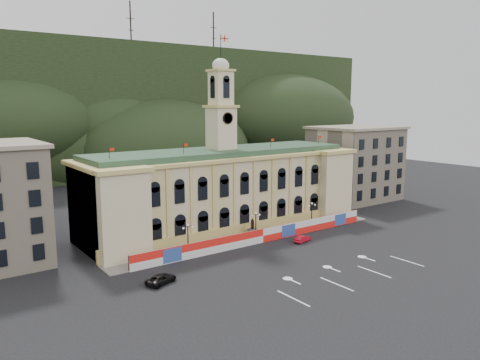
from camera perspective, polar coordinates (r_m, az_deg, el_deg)
ground at (r=73.22m, az=10.30°, el=-10.27°), size 260.00×260.00×0.00m
lane_markings at (r=70.10m, az=13.31°, el=-11.28°), size 26.00×10.00×0.02m
hill_ridge at (r=176.57m, az=-19.71°, el=7.22°), size 230.00×80.00×64.00m
city_hall at (r=91.70m, az=-2.14°, el=-1.05°), size 56.20×17.60×37.10m
side_building_right at (r=122.68m, az=13.85°, el=2.03°), size 21.00×17.00×18.60m
hoarding_fence at (r=83.40m, az=2.79°, el=-6.78°), size 50.00×0.44×2.50m
pavement at (r=85.71m, az=1.62°, el=-7.14°), size 56.00×5.50×0.16m
statue at (r=85.59m, az=1.52°, el=-6.39°), size 1.40×1.40×3.72m
lamp_left at (r=76.79m, az=-6.36°, el=-6.83°), size 1.96×0.44×5.15m
lamp_center at (r=84.34m, az=1.95°, el=-5.30°), size 1.96×0.44×5.15m
lamp_right at (r=93.38m, az=8.74°, el=-3.96°), size 1.96×0.44×5.15m
red_sedan at (r=84.45m, az=7.61°, el=-7.09°), size 2.86×4.30×1.24m
black_suv at (r=66.21m, az=-9.58°, el=-11.81°), size 5.25×6.12×1.31m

